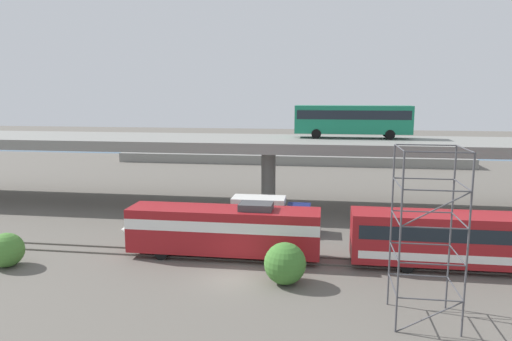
{
  "coord_description": "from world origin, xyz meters",
  "views": [
    {
      "loc": [
        5.86,
        -28.84,
        12.04
      ],
      "look_at": [
        -2.03,
        24.73,
        3.1
      ],
      "focal_mm": 33.13,
      "sensor_mm": 36.0,
      "label": 1
    }
  ],
  "objects_px": {
    "parked_car_3": "(315,146)",
    "parked_car_4": "(312,150)",
    "parked_car_6": "(398,151)",
    "parked_car_1": "(198,147)",
    "transit_bus_on_overpass": "(352,118)",
    "parked_car_0": "(167,144)",
    "parked_car_2": "(343,149)",
    "parked_car_7": "(233,147)",
    "parked_car_5": "(437,151)",
    "train_coach_lead": "(511,241)",
    "scaffolding_tower": "(427,230)",
    "service_truck_west": "(269,213)",
    "train_locomotive": "(214,228)"
  },
  "relations": [
    {
      "from": "train_locomotive",
      "to": "parked_car_2",
      "type": "relative_size",
      "value": 3.35
    },
    {
      "from": "train_locomotive",
      "to": "parked_car_6",
      "type": "bearing_deg",
      "value": -112.43
    },
    {
      "from": "scaffolding_tower",
      "to": "parked_car_4",
      "type": "height_order",
      "value": "scaffolding_tower"
    },
    {
      "from": "transit_bus_on_overpass",
      "to": "scaffolding_tower",
      "type": "distance_m",
      "value": 26.37
    },
    {
      "from": "service_truck_west",
      "to": "parked_car_7",
      "type": "height_order",
      "value": "parked_car_7"
    },
    {
      "from": "parked_car_1",
      "to": "parked_car_6",
      "type": "height_order",
      "value": "same"
    },
    {
      "from": "scaffolding_tower",
      "to": "parked_car_5",
      "type": "height_order",
      "value": "scaffolding_tower"
    },
    {
      "from": "scaffolding_tower",
      "to": "parked_car_0",
      "type": "relative_size",
      "value": 2.01
    },
    {
      "from": "train_locomotive",
      "to": "parked_car_4",
      "type": "xyz_separation_m",
      "value": [
        5.73,
        48.36,
        0.17
      ]
    },
    {
      "from": "transit_bus_on_overpass",
      "to": "parked_car_3",
      "type": "xyz_separation_m",
      "value": [
        -4.67,
        36.08,
        -7.02
      ]
    },
    {
      "from": "train_coach_lead",
      "to": "scaffolding_tower",
      "type": "distance_m",
      "value": 11.24
    },
    {
      "from": "parked_car_3",
      "to": "service_truck_west",
      "type": "bearing_deg",
      "value": 86.53
    },
    {
      "from": "parked_car_0",
      "to": "parked_car_2",
      "type": "relative_size",
      "value": 1.03
    },
    {
      "from": "parked_car_4",
      "to": "parked_car_7",
      "type": "xyz_separation_m",
      "value": [
        -14.34,
        2.77,
        -0.0
      ]
    },
    {
      "from": "parked_car_2",
      "to": "scaffolding_tower",
      "type": "bearing_deg",
      "value": 92.2
    },
    {
      "from": "train_locomotive",
      "to": "parked_car_2",
      "type": "distance_m",
      "value": 51.38
    },
    {
      "from": "train_locomotive",
      "to": "parked_car_0",
      "type": "height_order",
      "value": "train_locomotive"
    },
    {
      "from": "service_truck_west",
      "to": "parked_car_0",
      "type": "bearing_deg",
      "value": 118.43
    },
    {
      "from": "parked_car_1",
      "to": "parked_car_4",
      "type": "relative_size",
      "value": 1.0
    },
    {
      "from": "parked_car_3",
      "to": "parked_car_4",
      "type": "distance_m",
      "value": 5.45
    },
    {
      "from": "train_coach_lead",
      "to": "transit_bus_on_overpass",
      "type": "distance_m",
      "value": 21.5
    },
    {
      "from": "train_locomotive",
      "to": "train_coach_lead",
      "type": "height_order",
      "value": "train_locomotive"
    },
    {
      "from": "parked_car_2",
      "to": "parked_car_7",
      "type": "bearing_deg",
      "value": -2.76
    },
    {
      "from": "scaffolding_tower",
      "to": "parked_car_7",
      "type": "height_order",
      "value": "scaffolding_tower"
    },
    {
      "from": "parked_car_0",
      "to": "parked_car_4",
      "type": "relative_size",
      "value": 1.0
    },
    {
      "from": "parked_car_4",
      "to": "parked_car_6",
      "type": "height_order",
      "value": "same"
    },
    {
      "from": "parked_car_3",
      "to": "parked_car_5",
      "type": "height_order",
      "value": "same"
    },
    {
      "from": "transit_bus_on_overpass",
      "to": "parked_car_2",
      "type": "relative_size",
      "value": 2.67
    },
    {
      "from": "parked_car_5",
      "to": "parked_car_3",
      "type": "bearing_deg",
      "value": 167.98
    },
    {
      "from": "parked_car_0",
      "to": "parked_car_3",
      "type": "height_order",
      "value": "same"
    },
    {
      "from": "parked_car_4",
      "to": "parked_car_7",
      "type": "relative_size",
      "value": 1.14
    },
    {
      "from": "parked_car_0",
      "to": "parked_car_7",
      "type": "height_order",
      "value": "same"
    },
    {
      "from": "parked_car_5",
      "to": "parked_car_0",
      "type": "bearing_deg",
      "value": 175.09
    },
    {
      "from": "train_coach_lead",
      "to": "parked_car_3",
      "type": "distance_m",
      "value": 55.72
    },
    {
      "from": "service_truck_west",
      "to": "parked_car_0",
      "type": "height_order",
      "value": "parked_car_0"
    },
    {
      "from": "parked_car_2",
      "to": "parked_car_6",
      "type": "relative_size",
      "value": 1.11
    },
    {
      "from": "parked_car_2",
      "to": "parked_car_6",
      "type": "bearing_deg",
      "value": 172.01
    },
    {
      "from": "transit_bus_on_overpass",
      "to": "service_truck_west",
      "type": "height_order",
      "value": "transit_bus_on_overpass"
    },
    {
      "from": "train_coach_lead",
      "to": "parked_car_1",
      "type": "xyz_separation_m",
      "value": [
        -35.26,
        49.46,
        0.19
      ]
    },
    {
      "from": "service_truck_west",
      "to": "parked_car_3",
      "type": "xyz_separation_m",
      "value": [
        2.84,
        46.84,
        0.72
      ]
    },
    {
      "from": "parked_car_6",
      "to": "parked_car_1",
      "type": "bearing_deg",
      "value": 179.08
    },
    {
      "from": "train_coach_lead",
      "to": "parked_car_5",
      "type": "distance_m",
      "value": 49.8
    },
    {
      "from": "train_locomotive",
      "to": "parked_car_7",
      "type": "relative_size",
      "value": 3.69
    },
    {
      "from": "train_coach_lead",
      "to": "parked_car_6",
      "type": "xyz_separation_m",
      "value": [
        -0.33,
        48.9,
        0.19
      ]
    },
    {
      "from": "parked_car_1",
      "to": "parked_car_5",
      "type": "relative_size",
      "value": 1.14
    },
    {
      "from": "transit_bus_on_overpass",
      "to": "parked_car_0",
      "type": "relative_size",
      "value": 2.58
    },
    {
      "from": "transit_bus_on_overpass",
      "to": "parked_car_3",
      "type": "height_order",
      "value": "transit_bus_on_overpass"
    },
    {
      "from": "parked_car_1",
      "to": "train_coach_lead",
      "type": "bearing_deg",
      "value": -54.51
    },
    {
      "from": "scaffolding_tower",
      "to": "parked_car_1",
      "type": "relative_size",
      "value": 2.0
    },
    {
      "from": "train_coach_lead",
      "to": "parked_car_2",
      "type": "relative_size",
      "value": 4.72
    }
  ]
}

